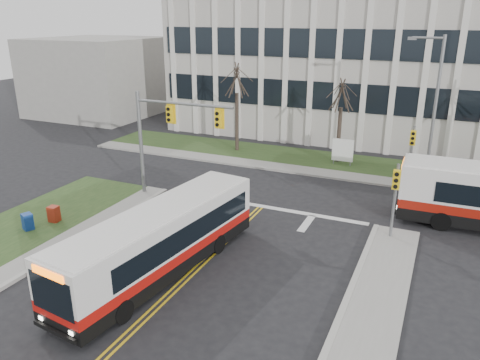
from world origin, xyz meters
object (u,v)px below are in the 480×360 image
(streetlight, at_px, (433,103))
(newspaper_box_blue, at_px, (28,223))
(directory_sign, at_px, (343,151))
(bus_main, at_px, (161,242))
(newspaper_box_red, at_px, (54,215))

(streetlight, bearing_deg, newspaper_box_blue, -137.95)
(directory_sign, height_order, bus_main, bus_main)
(directory_sign, distance_m, bus_main, 18.10)
(directory_sign, distance_m, newspaper_box_red, 19.61)
(directory_sign, xyz_separation_m, newspaper_box_red, (-11.52, -15.85, -0.70))
(streetlight, bearing_deg, newspaper_box_red, -139.52)
(streetlight, height_order, directory_sign, streetlight)
(directory_sign, xyz_separation_m, bus_main, (-3.67, -17.72, 0.24))
(directory_sign, bearing_deg, newspaper_box_red, -126.01)
(streetlight, xyz_separation_m, directory_sign, (-5.53, 1.30, -4.02))
(bus_main, bearing_deg, newspaper_box_blue, -176.85)
(streetlight, relative_size, newspaper_box_red, 9.68)
(streetlight, relative_size, directory_sign, 4.60)
(newspaper_box_blue, distance_m, newspaper_box_red, 1.35)
(newspaper_box_blue, xyz_separation_m, newspaper_box_red, (0.48, 1.26, 0.00))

